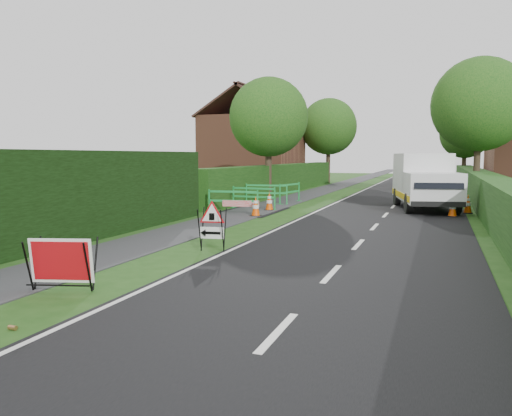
% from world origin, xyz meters
% --- Properties ---
extents(ground, '(120.00, 120.00, 0.00)m').
position_xyz_m(ground, '(0.00, 0.00, 0.00)').
color(ground, '#1E4614').
rests_on(ground, ground).
extents(road_surface, '(6.00, 90.00, 0.02)m').
position_xyz_m(road_surface, '(2.50, 35.00, 0.00)').
color(road_surface, black).
rests_on(road_surface, ground).
extents(footpath, '(2.00, 90.00, 0.02)m').
position_xyz_m(footpath, '(-3.00, 35.00, 0.01)').
color(footpath, '#2D2D30').
rests_on(footpath, ground).
extents(hedge_west_near, '(1.10, 18.00, 2.50)m').
position_xyz_m(hedge_west_near, '(-5.00, 0.00, 0.00)').
color(hedge_west_near, black).
rests_on(hedge_west_near, ground).
extents(hedge_west_far, '(1.00, 24.00, 1.80)m').
position_xyz_m(hedge_west_far, '(-5.00, 22.00, 0.00)').
color(hedge_west_far, '#14380F').
rests_on(hedge_west_far, ground).
extents(hedge_east, '(1.20, 50.00, 1.50)m').
position_xyz_m(hedge_east, '(6.50, 16.00, 0.00)').
color(hedge_east, '#14380F').
rests_on(hedge_east, ground).
extents(house_west, '(7.50, 7.40, 7.88)m').
position_xyz_m(house_west, '(-10.00, 30.00, 2.90)').
color(house_west, brown).
rests_on(house_west, ground).
extents(tree_nw, '(4.40, 4.40, 6.70)m').
position_xyz_m(tree_nw, '(-4.60, 18.00, 4.48)').
color(tree_nw, '#2D2116').
rests_on(tree_nw, ground).
extents(tree_ne, '(5.20, 5.20, 7.79)m').
position_xyz_m(tree_ne, '(6.40, 22.00, 5.17)').
color(tree_ne, '#2D2116').
rests_on(tree_ne, ground).
extents(tree_fw, '(4.80, 4.80, 7.24)m').
position_xyz_m(tree_fw, '(-4.60, 34.00, 4.83)').
color(tree_fw, '#2D2116').
rests_on(tree_fw, ground).
extents(tree_fe, '(4.20, 4.20, 6.33)m').
position_xyz_m(tree_fe, '(6.40, 38.00, 4.22)').
color(tree_fe, '#2D2116').
rests_on(tree_fe, ground).
extents(red_rect_sign, '(1.22, 0.93, 0.93)m').
position_xyz_m(red_rect_sign, '(-1.63, -1.85, 0.53)').
color(red_rect_sign, black).
rests_on(red_rect_sign, ground).
extents(triangle_sign, '(0.84, 0.84, 1.06)m').
position_xyz_m(triangle_sign, '(-0.75, 2.30, 0.74)').
color(triangle_sign, black).
rests_on(triangle_sign, ground).
extents(works_van, '(3.16, 5.69, 2.45)m').
position_xyz_m(works_van, '(3.84, 14.48, 1.30)').
color(works_van, silver).
rests_on(works_van, ground).
extents(traffic_cone_0, '(0.38, 0.38, 0.79)m').
position_xyz_m(traffic_cone_0, '(4.98, 11.96, 0.39)').
color(traffic_cone_0, black).
rests_on(traffic_cone_0, ground).
extents(traffic_cone_1, '(0.38, 0.38, 0.79)m').
position_xyz_m(traffic_cone_1, '(5.59, 13.43, 0.39)').
color(traffic_cone_1, black).
rests_on(traffic_cone_1, ground).
extents(traffic_cone_2, '(0.38, 0.38, 0.79)m').
position_xyz_m(traffic_cone_2, '(5.20, 16.39, 0.39)').
color(traffic_cone_2, black).
rests_on(traffic_cone_2, ground).
extents(traffic_cone_3, '(0.38, 0.38, 0.79)m').
position_xyz_m(traffic_cone_3, '(-2.23, 9.48, 0.39)').
color(traffic_cone_3, black).
rests_on(traffic_cone_3, ground).
extents(traffic_cone_4, '(0.38, 0.38, 0.79)m').
position_xyz_m(traffic_cone_4, '(-2.41, 11.68, 0.39)').
color(traffic_cone_4, black).
rests_on(traffic_cone_4, ground).
extents(ped_barrier_0, '(2.09, 0.65, 1.00)m').
position_xyz_m(ped_barrier_0, '(-3.29, 9.75, 0.63)').
color(ped_barrier_0, green).
rests_on(ped_barrier_0, ground).
extents(ped_barrier_1, '(2.08, 0.50, 1.00)m').
position_xyz_m(ped_barrier_1, '(-3.21, 11.90, 0.63)').
color(ped_barrier_1, green).
rests_on(ped_barrier_1, ground).
extents(ped_barrier_2, '(2.09, 0.63, 1.00)m').
position_xyz_m(ped_barrier_2, '(-3.40, 14.19, 0.63)').
color(ped_barrier_2, green).
rests_on(ped_barrier_2, ground).
extents(ped_barrier_3, '(0.77, 2.09, 1.00)m').
position_xyz_m(ped_barrier_3, '(-2.53, 15.23, 0.63)').
color(ped_barrier_3, green).
rests_on(ped_barrier_3, ground).
extents(redwhite_plank, '(1.49, 0.28, 0.25)m').
position_xyz_m(redwhite_plank, '(-2.98, 9.78, 0.00)').
color(redwhite_plank, red).
rests_on(redwhite_plank, ground).
extents(litter_can, '(0.12, 0.07, 0.07)m').
position_xyz_m(litter_can, '(-0.92, -3.62, 0.00)').
color(litter_can, '#BF7F4C').
rests_on(litter_can, ground).
extents(hatchback_car, '(2.65, 3.79, 1.20)m').
position_xyz_m(hatchback_car, '(2.75, 27.61, 0.60)').
color(hatchback_car, white).
rests_on(hatchback_car, ground).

